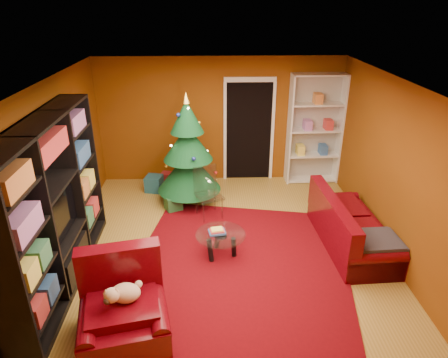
{
  "coord_description": "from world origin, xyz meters",
  "views": [
    {
      "loc": [
        -0.19,
        -5.26,
        3.64
      ],
      "look_at": [
        0.0,
        0.4,
        1.05
      ],
      "focal_mm": 32.0,
      "sensor_mm": 36.0,
      "label": 1
    }
  ],
  "objects_px": {
    "gift_box_red": "(167,177)",
    "christmas_tree": "(188,151)",
    "armchair": "(123,311)",
    "acrylic_chair": "(209,196)",
    "gift_box_teal": "(154,183)",
    "media_unit": "(52,207)",
    "sofa": "(353,222)",
    "white_bookshelf": "(315,130)",
    "gift_box_green": "(173,203)",
    "rug": "(239,269)",
    "coffee_table": "(221,244)",
    "dog": "(126,293)"
  },
  "relations": [
    {
      "from": "gift_box_red",
      "to": "christmas_tree",
      "type": "bearing_deg",
      "value": -59.17
    },
    {
      "from": "armchair",
      "to": "acrylic_chair",
      "type": "bearing_deg",
      "value": 58.52
    },
    {
      "from": "gift_box_teal",
      "to": "media_unit",
      "type": "bearing_deg",
      "value": -107.96
    },
    {
      "from": "media_unit",
      "to": "gift_box_red",
      "type": "xyz_separation_m",
      "value": [
        1.11,
        3.2,
        -1.04
      ]
    },
    {
      "from": "gift_box_teal",
      "to": "acrylic_chair",
      "type": "relative_size",
      "value": 0.38
    },
    {
      "from": "sofa",
      "to": "acrylic_chair",
      "type": "distance_m",
      "value": 2.46
    },
    {
      "from": "christmas_tree",
      "to": "white_bookshelf",
      "type": "relative_size",
      "value": 0.92
    },
    {
      "from": "media_unit",
      "to": "gift_box_red",
      "type": "bearing_deg",
      "value": 70.17
    },
    {
      "from": "gift_box_green",
      "to": "gift_box_red",
      "type": "distance_m",
      "value": 1.27
    },
    {
      "from": "rug",
      "to": "sofa",
      "type": "xyz_separation_m",
      "value": [
        1.82,
        0.58,
        0.41
      ]
    },
    {
      "from": "rug",
      "to": "gift_box_red",
      "type": "distance_m",
      "value": 3.38
    },
    {
      "from": "white_bookshelf",
      "to": "armchair",
      "type": "height_order",
      "value": "white_bookshelf"
    },
    {
      "from": "acrylic_chair",
      "to": "coffee_table",
      "type": "bearing_deg",
      "value": -103.28
    },
    {
      "from": "armchair",
      "to": "acrylic_chair",
      "type": "xyz_separation_m",
      "value": [
        0.97,
        2.79,
        0.01
      ]
    },
    {
      "from": "white_bookshelf",
      "to": "armchair",
      "type": "relative_size",
      "value": 2.2
    },
    {
      "from": "media_unit",
      "to": "white_bookshelf",
      "type": "xyz_separation_m",
      "value": [
        4.22,
        3.18,
        -0.01
      ]
    },
    {
      "from": "rug",
      "to": "white_bookshelf",
      "type": "height_order",
      "value": "white_bookshelf"
    },
    {
      "from": "white_bookshelf",
      "to": "dog",
      "type": "bearing_deg",
      "value": -127.77
    },
    {
      "from": "dog",
      "to": "acrylic_chair",
      "type": "bearing_deg",
      "value": 58.85
    },
    {
      "from": "media_unit",
      "to": "gift_box_green",
      "type": "height_order",
      "value": "media_unit"
    },
    {
      "from": "rug",
      "to": "dog",
      "type": "xyz_separation_m",
      "value": [
        -1.37,
        -1.19,
        0.61
      ]
    },
    {
      "from": "christmas_tree",
      "to": "sofa",
      "type": "relative_size",
      "value": 1.11
    },
    {
      "from": "armchair",
      "to": "dog",
      "type": "height_order",
      "value": "armchair"
    },
    {
      "from": "rug",
      "to": "christmas_tree",
      "type": "height_order",
      "value": "christmas_tree"
    },
    {
      "from": "gift_box_green",
      "to": "acrylic_chair",
      "type": "xyz_separation_m",
      "value": [
        0.68,
        -0.31,
        0.28
      ]
    },
    {
      "from": "rug",
      "to": "coffee_table",
      "type": "xyz_separation_m",
      "value": [
        -0.27,
        0.36,
        0.19
      ]
    },
    {
      "from": "white_bookshelf",
      "to": "dog",
      "type": "relative_size",
      "value": 5.85
    },
    {
      "from": "rug",
      "to": "dog",
      "type": "distance_m",
      "value": 1.91
    },
    {
      "from": "media_unit",
      "to": "gift_box_teal",
      "type": "bearing_deg",
      "value": 71.4
    },
    {
      "from": "white_bookshelf",
      "to": "christmas_tree",
      "type": "bearing_deg",
      "value": -162.59
    },
    {
      "from": "white_bookshelf",
      "to": "sofa",
      "type": "distance_m",
      "value": 2.59
    },
    {
      "from": "coffee_table",
      "to": "dog",
      "type": "bearing_deg",
      "value": -125.54
    },
    {
      "from": "gift_box_green",
      "to": "armchair",
      "type": "height_order",
      "value": "armchair"
    },
    {
      "from": "rug",
      "to": "armchair",
      "type": "relative_size",
      "value": 3.43
    },
    {
      "from": "media_unit",
      "to": "acrylic_chair",
      "type": "distance_m",
      "value": 2.72
    },
    {
      "from": "gift_box_teal",
      "to": "coffee_table",
      "type": "xyz_separation_m",
      "value": [
        1.3,
        -2.31,
        0.04
      ]
    },
    {
      "from": "gift_box_teal",
      "to": "sofa",
      "type": "bearing_deg",
      "value": -31.66
    },
    {
      "from": "sofa",
      "to": "acrylic_chair",
      "type": "relative_size",
      "value": 2.29
    },
    {
      "from": "christmas_tree",
      "to": "dog",
      "type": "distance_m",
      "value": 3.45
    },
    {
      "from": "gift_box_green",
      "to": "sofa",
      "type": "relative_size",
      "value": 0.15
    },
    {
      "from": "gift_box_green",
      "to": "dog",
      "type": "bearing_deg",
      "value": -94.89
    },
    {
      "from": "dog",
      "to": "sofa",
      "type": "xyz_separation_m",
      "value": [
        3.2,
        1.77,
        -0.2
      ]
    },
    {
      "from": "gift_box_green",
      "to": "armchair",
      "type": "xyz_separation_m",
      "value": [
        -0.3,
        -3.1,
        0.27
      ]
    },
    {
      "from": "gift_box_teal",
      "to": "armchair",
      "type": "xyz_separation_m",
      "value": [
        0.16,
        -3.92,
        0.26
      ]
    },
    {
      "from": "gift_box_teal",
      "to": "gift_box_red",
      "type": "xyz_separation_m",
      "value": [
        0.21,
        0.42,
        -0.05
      ]
    },
    {
      "from": "acrylic_chair",
      "to": "rug",
      "type": "bearing_deg",
      "value": -95.7
    },
    {
      "from": "gift_box_green",
      "to": "acrylic_chair",
      "type": "bearing_deg",
      "value": -24.41
    },
    {
      "from": "christmas_tree",
      "to": "sofa",
      "type": "height_order",
      "value": "christmas_tree"
    },
    {
      "from": "gift_box_teal",
      "to": "coffee_table",
      "type": "bearing_deg",
      "value": -60.62
    },
    {
      "from": "media_unit",
      "to": "dog",
      "type": "distance_m",
      "value": 1.63
    }
  ]
}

